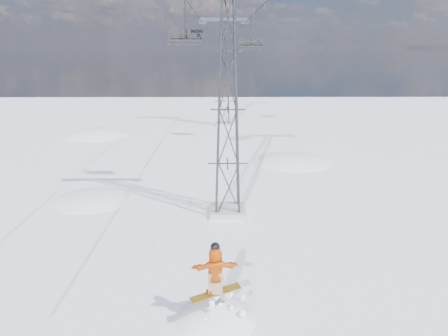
{
  "coord_description": "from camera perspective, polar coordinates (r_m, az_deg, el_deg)",
  "views": [
    {
      "loc": [
        0.46,
        -11.52,
        8.39
      ],
      "look_at": [
        0.59,
        4.19,
        3.65
      ],
      "focal_mm": 32.0,
      "sensor_mm": 36.0,
      "label": 1
    }
  ],
  "objects": [
    {
      "name": "lift_chair_near",
      "position": [
        22.34,
        -5.52,
        18.23
      ],
      "size": [
        1.88,
        0.54,
        2.33
      ],
      "color": "black",
      "rests_on": "ground"
    },
    {
      "name": "snow_terrain",
      "position": [
        37.74,
        -8.56,
        -11.88
      ],
      "size": [
        39.0,
        37.0,
        22.0
      ],
      "color": "white",
      "rests_on": "ground"
    },
    {
      "name": "lift_tower_far",
      "position": [
        44.62,
        -0.03,
        13.02
      ],
      "size": [
        5.2,
        1.8,
        11.43
      ],
      "color": "#999999",
      "rests_on": "ground"
    },
    {
      "name": "lift_tower_near",
      "position": [
        19.74,
        0.53,
        8.26
      ],
      "size": [
        5.2,
        1.8,
        11.43
      ],
      "color": "#999999",
      "rests_on": "ground"
    },
    {
      "name": "lift_chair_mid",
      "position": [
        35.64,
        3.79,
        17.35
      ],
      "size": [
        2.1,
        0.6,
        2.6
      ],
      "color": "black",
      "rests_on": "ground"
    },
    {
      "name": "ground",
      "position": [
        14.26,
        -2.36,
        -19.28
      ],
      "size": [
        120.0,
        120.0,
        0.0
      ],
      "primitive_type": "plane",
      "color": "white",
      "rests_on": "ground"
    },
    {
      "name": "haul_cables",
      "position": [
        31.12,
        0.17,
        21.31
      ],
      "size": [
        4.46,
        51.0,
        0.06
      ],
      "color": "black",
      "rests_on": "ground"
    }
  ]
}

